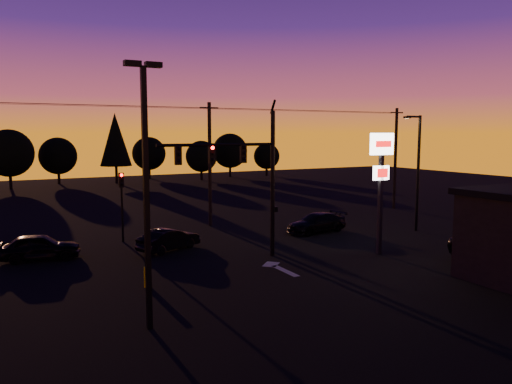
{
  "coord_description": "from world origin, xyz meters",
  "views": [
    {
      "loc": [
        -12.13,
        -19.54,
        6.79
      ],
      "look_at": [
        1.0,
        5.0,
        3.5
      ],
      "focal_mm": 35.0,
      "sensor_mm": 36.0,
      "label": 1
    }
  ],
  "objects_px": {
    "bollard": "(147,277)",
    "suv_parked": "(505,250)",
    "pylon_sign": "(381,167)",
    "streetlight": "(417,168)",
    "car_right": "(317,223)",
    "secondary_signal": "(122,197)",
    "car_mid": "(169,239)",
    "parking_lot_light": "(146,178)",
    "traffic_signal_mast": "(247,168)",
    "car_left": "(39,247)"
  },
  "relations": [
    {
      "from": "secondary_signal",
      "to": "car_mid",
      "type": "xyz_separation_m",
      "value": [
        1.84,
        -3.5,
        -2.22
      ]
    },
    {
      "from": "secondary_signal",
      "to": "car_left",
      "type": "distance_m",
      "value": 5.95
    },
    {
      "from": "car_mid",
      "to": "car_left",
      "type": "bearing_deg",
      "value": 55.58
    },
    {
      "from": "pylon_sign",
      "to": "car_left",
      "type": "bearing_deg",
      "value": 155.85
    },
    {
      "from": "streetlight",
      "to": "parking_lot_light",
      "type": "bearing_deg",
      "value": -158.35
    },
    {
      "from": "parking_lot_light",
      "to": "car_right",
      "type": "distance_m",
      "value": 19.36
    },
    {
      "from": "bollard",
      "to": "car_left",
      "type": "xyz_separation_m",
      "value": [
        -3.77,
        7.49,
        0.25
      ]
    },
    {
      "from": "parking_lot_light",
      "to": "pylon_sign",
      "type": "distance_m",
      "value": 15.19
    },
    {
      "from": "pylon_sign",
      "to": "streetlight",
      "type": "bearing_deg",
      "value": 30.08
    },
    {
      "from": "car_right",
      "to": "suv_parked",
      "type": "relative_size",
      "value": 0.81
    },
    {
      "from": "pylon_sign",
      "to": "bollard",
      "type": "distance_m",
      "value": 13.98
    },
    {
      "from": "secondary_signal",
      "to": "pylon_sign",
      "type": "distance_m",
      "value": 15.75
    },
    {
      "from": "bollard",
      "to": "pylon_sign",
      "type": "bearing_deg",
      "value": -0.63
    },
    {
      "from": "traffic_signal_mast",
      "to": "car_right",
      "type": "distance_m",
      "value": 9.75
    },
    {
      "from": "streetlight",
      "to": "car_mid",
      "type": "height_order",
      "value": "streetlight"
    },
    {
      "from": "secondary_signal",
      "to": "parking_lot_light",
      "type": "bearing_deg",
      "value": -99.79
    },
    {
      "from": "bollard",
      "to": "car_mid",
      "type": "relative_size",
      "value": 0.23
    },
    {
      "from": "traffic_signal_mast",
      "to": "parking_lot_light",
      "type": "height_order",
      "value": "parking_lot_light"
    },
    {
      "from": "car_right",
      "to": "suv_parked",
      "type": "distance_m",
      "value": 12.23
    },
    {
      "from": "secondary_signal",
      "to": "streetlight",
      "type": "distance_m",
      "value": 19.89
    },
    {
      "from": "suv_parked",
      "to": "car_left",
      "type": "bearing_deg",
      "value": 147.19
    },
    {
      "from": "streetlight",
      "to": "car_right",
      "type": "distance_m",
      "value": 7.94
    },
    {
      "from": "parking_lot_light",
      "to": "streetlight",
      "type": "relative_size",
      "value": 1.14
    },
    {
      "from": "pylon_sign",
      "to": "car_right",
      "type": "xyz_separation_m",
      "value": [
        0.51,
        6.83,
        -4.26
      ]
    },
    {
      "from": "bollard",
      "to": "suv_parked",
      "type": "bearing_deg",
      "value": -16.08
    },
    {
      "from": "pylon_sign",
      "to": "car_left",
      "type": "xyz_separation_m",
      "value": [
        -17.02,
        7.63,
        -4.2
      ]
    },
    {
      "from": "traffic_signal_mast",
      "to": "pylon_sign",
      "type": "height_order",
      "value": "traffic_signal_mast"
    },
    {
      "from": "car_left",
      "to": "traffic_signal_mast",
      "type": "bearing_deg",
      "value": -106.99
    },
    {
      "from": "streetlight",
      "to": "car_mid",
      "type": "bearing_deg",
      "value": 171.71
    },
    {
      "from": "parking_lot_light",
      "to": "streetlight",
      "type": "bearing_deg",
      "value": 21.65
    },
    {
      "from": "traffic_signal_mast",
      "to": "streetlight",
      "type": "height_order",
      "value": "traffic_signal_mast"
    },
    {
      "from": "secondary_signal",
      "to": "parking_lot_light",
      "type": "relative_size",
      "value": 0.48
    },
    {
      "from": "pylon_sign",
      "to": "car_mid",
      "type": "bearing_deg",
      "value": 147.42
    },
    {
      "from": "pylon_sign",
      "to": "streetlight",
      "type": "height_order",
      "value": "streetlight"
    },
    {
      "from": "traffic_signal_mast",
      "to": "streetlight",
      "type": "distance_m",
      "value": 14.1
    },
    {
      "from": "traffic_signal_mast",
      "to": "suv_parked",
      "type": "xyz_separation_m",
      "value": [
        11.22,
        -7.36,
        -4.17
      ]
    },
    {
      "from": "streetlight",
      "to": "bollard",
      "type": "height_order",
      "value": "streetlight"
    },
    {
      "from": "traffic_signal_mast",
      "to": "car_mid",
      "type": "xyz_separation_m",
      "value": [
        -3.06,
        4.0,
        -4.29
      ]
    },
    {
      "from": "secondary_signal",
      "to": "bollard",
      "type": "height_order",
      "value": "secondary_signal"
    },
    {
      "from": "pylon_sign",
      "to": "streetlight",
      "type": "relative_size",
      "value": 0.85
    },
    {
      "from": "pylon_sign",
      "to": "secondary_signal",
      "type": "bearing_deg",
      "value": 140.23
    },
    {
      "from": "suv_parked",
      "to": "traffic_signal_mast",
      "type": "bearing_deg",
      "value": 144.52
    },
    {
      "from": "traffic_signal_mast",
      "to": "car_left",
      "type": "relative_size",
      "value": 2.05
    },
    {
      "from": "pylon_sign",
      "to": "car_right",
      "type": "height_order",
      "value": "pylon_sign"
    },
    {
      "from": "bollard",
      "to": "suv_parked",
      "type": "xyz_separation_m",
      "value": [
        17.37,
        -5.01,
        0.31
      ]
    },
    {
      "from": "car_right",
      "to": "bollard",
      "type": "bearing_deg",
      "value": -70.99
    },
    {
      "from": "traffic_signal_mast",
      "to": "secondary_signal",
      "type": "distance_m",
      "value": 9.19
    },
    {
      "from": "traffic_signal_mast",
      "to": "car_left",
      "type": "height_order",
      "value": "traffic_signal_mast"
    },
    {
      "from": "secondary_signal",
      "to": "car_right",
      "type": "distance_m",
      "value": 13.09
    },
    {
      "from": "traffic_signal_mast",
      "to": "car_mid",
      "type": "height_order",
      "value": "traffic_signal_mast"
    }
  ]
}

